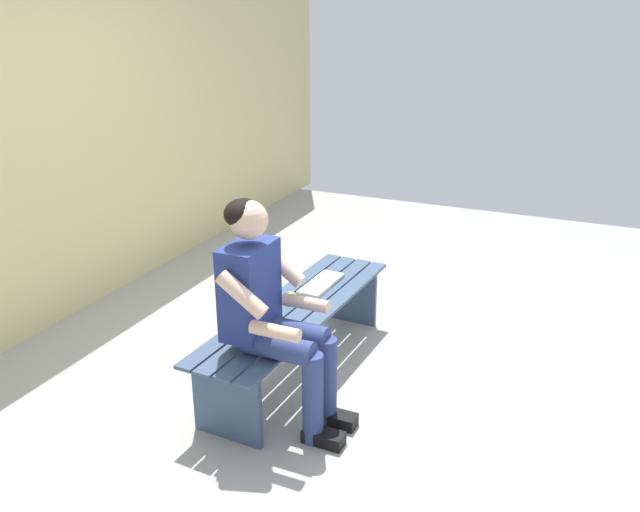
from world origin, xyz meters
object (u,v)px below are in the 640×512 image
at_px(bench_near, 298,321).
at_px(person_seated, 270,307).
at_px(book_open, 321,284).
at_px(apple, 291,297).

relative_size(bench_near, person_seated, 1.45).
xyz_separation_m(person_seated, book_open, (-0.87, -0.10, -0.23)).
bearing_deg(apple, book_open, 169.38).
distance_m(bench_near, apple, 0.15).
distance_m(bench_near, person_seated, 0.63).
bearing_deg(bench_near, book_open, 179.74).
distance_m(apple, book_open, 0.33).
height_order(apple, book_open, apple).
height_order(bench_near, apple, apple).
bearing_deg(book_open, bench_near, 2.41).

